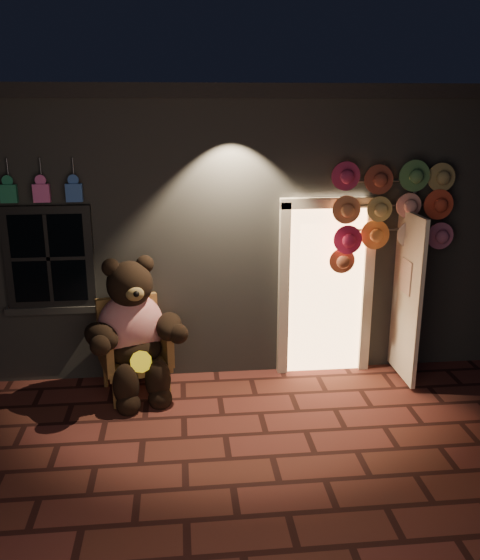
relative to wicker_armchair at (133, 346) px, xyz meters
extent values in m
plane|color=#5A2722|center=(0.98, -1.14, -0.54)|extent=(60.00, 60.00, 0.00)
cube|color=slate|center=(0.98, 2.86, 1.11)|extent=(7.00, 5.00, 3.30)
cube|color=black|center=(0.98, 2.86, 2.84)|extent=(7.30, 5.30, 0.16)
cube|color=black|center=(-0.92, 0.32, 1.01)|extent=(1.00, 0.10, 1.20)
cube|color=black|center=(-0.92, 0.29, 1.01)|extent=(0.82, 0.06, 1.02)
cube|color=slate|center=(-0.92, 0.32, 0.38)|extent=(1.10, 0.14, 0.08)
cube|color=#FFB972|center=(2.33, 0.34, 0.51)|extent=(0.92, 0.10, 2.10)
cube|color=beige|center=(1.81, 0.30, 0.51)|extent=(0.12, 0.12, 2.20)
cube|color=beige|center=(2.85, 0.30, 0.51)|extent=(0.12, 0.12, 2.20)
cube|color=beige|center=(2.33, 0.30, 1.59)|extent=(1.16, 0.12, 0.12)
cube|color=beige|center=(3.23, -0.04, 0.51)|extent=(0.05, 0.80, 2.00)
cube|color=#217B55|center=(-1.27, 0.24, 1.76)|extent=(0.18, 0.07, 0.20)
cylinder|color=#59595E|center=(-1.27, 0.30, 2.01)|extent=(0.02, 0.02, 0.25)
cube|color=#E15CAB|center=(-0.92, 0.24, 1.76)|extent=(0.18, 0.07, 0.20)
cylinder|color=#59595E|center=(-0.92, 0.30, 2.01)|extent=(0.02, 0.02, 0.25)
cube|color=#335EB3|center=(-0.57, 0.24, 1.76)|extent=(0.18, 0.07, 0.20)
cylinder|color=#59595E|center=(-0.57, 0.30, 2.01)|extent=(0.02, 0.02, 0.25)
cube|color=olive|center=(0.03, -0.08, -0.17)|extent=(0.88, 0.84, 0.10)
cube|color=olive|center=(-0.06, 0.21, 0.19)|extent=(0.71, 0.29, 0.71)
cube|color=olive|center=(-0.29, -0.20, 0.04)|extent=(0.26, 0.61, 0.41)
cube|color=olive|center=(0.35, -0.01, 0.04)|extent=(0.26, 0.61, 0.41)
cylinder|color=olive|center=(-0.18, -0.45, -0.38)|extent=(0.05, 0.05, 0.33)
cylinder|color=olive|center=(0.40, -0.27, -0.38)|extent=(0.05, 0.05, 0.33)
cylinder|color=olive|center=(-0.35, 0.10, -0.38)|extent=(0.05, 0.05, 0.33)
cylinder|color=olive|center=(0.23, 0.28, -0.38)|extent=(0.05, 0.05, 0.33)
ellipsoid|color=red|center=(-0.01, -0.03, 0.25)|extent=(0.91, 0.80, 0.80)
ellipsoid|color=black|center=(0.02, -0.11, 0.02)|extent=(0.76, 0.69, 0.38)
sphere|color=black|center=(0.01, -0.08, 0.78)|extent=(0.64, 0.64, 0.52)
sphere|color=black|center=(-0.18, -0.11, 0.98)|extent=(0.20, 0.20, 0.20)
sphere|color=black|center=(0.18, 0.01, 0.98)|extent=(0.20, 0.20, 0.20)
ellipsoid|color=olive|center=(0.08, -0.31, 0.73)|extent=(0.23, 0.19, 0.16)
ellipsoid|color=black|center=(-0.30, -0.38, 0.29)|extent=(0.55, 0.59, 0.29)
ellipsoid|color=black|center=(0.43, -0.15, 0.29)|extent=(0.32, 0.54, 0.29)
ellipsoid|color=black|center=(-0.05, -0.49, -0.25)|extent=(0.29, 0.29, 0.50)
ellipsoid|color=black|center=(0.29, -0.38, -0.25)|extent=(0.29, 0.29, 0.50)
sphere|color=black|center=(-0.03, -0.55, -0.45)|extent=(0.27, 0.27, 0.27)
sphere|color=black|center=(0.31, -0.45, -0.45)|extent=(0.27, 0.27, 0.27)
cylinder|color=yellow|center=(0.12, -0.44, 0.00)|extent=(0.26, 0.17, 0.24)
cylinder|color=#59595E|center=(3.34, 0.24, 0.74)|extent=(0.04, 0.04, 2.58)
cylinder|color=#59595E|center=(3.05, 0.22, 1.84)|extent=(1.15, 0.03, 0.03)
cylinder|color=#59595E|center=(3.05, 0.22, 1.56)|extent=(1.15, 0.03, 0.03)
cylinder|color=#59595E|center=(3.05, 0.22, 1.27)|extent=(1.15, 0.03, 0.03)
cylinder|color=#A82954|center=(2.48, 0.16, 1.89)|extent=(0.32, 0.11, 0.33)
cylinder|color=brown|center=(2.86, 0.13, 1.89)|extent=(0.32, 0.11, 0.33)
cylinder|color=#4C854C|center=(3.25, 0.10, 1.89)|extent=(0.32, 0.11, 0.33)
cylinder|color=tan|center=(3.63, 0.16, 1.89)|extent=(0.32, 0.11, 0.33)
cylinder|color=#DE8654|center=(2.48, 0.13, 1.56)|extent=(0.32, 0.11, 0.33)
cylinder|color=#D2B968|center=(2.86, 0.10, 1.56)|extent=(0.32, 0.11, 0.33)
cylinder|color=#EEA196|center=(3.25, 0.16, 1.56)|extent=(0.32, 0.11, 0.33)
cylinder|color=#DB482F|center=(3.63, 0.13, 1.56)|extent=(0.32, 0.11, 0.33)
cylinder|color=#CF2250|center=(2.48, 0.10, 1.22)|extent=(0.32, 0.11, 0.33)
cylinder|color=#FF9245|center=(2.86, 0.16, 1.22)|extent=(0.32, 0.11, 0.33)
cylinder|color=beige|center=(3.25, 0.13, 1.22)|extent=(0.32, 0.11, 0.33)
cylinder|color=#CC6791|center=(3.63, 0.10, 1.22)|extent=(0.32, 0.11, 0.33)
cylinder|color=#9B4B30|center=(2.48, 0.16, 0.89)|extent=(0.32, 0.11, 0.33)
camera|label=1|loc=(0.58, -6.45, 2.69)|focal=38.00mm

